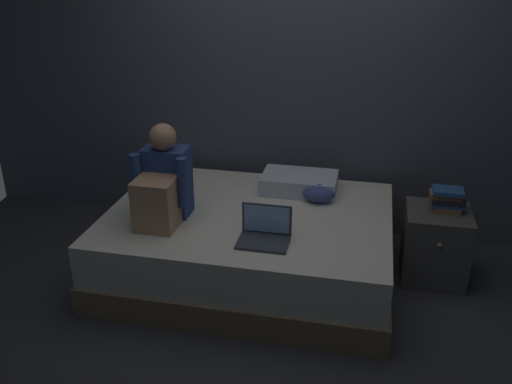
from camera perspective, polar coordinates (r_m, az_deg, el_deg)
The scene contains 9 objects.
ground_plane at distance 3.84m, azimuth 1.25°, elevation -11.02°, with size 8.00×8.00×0.00m, color #2D2D33.
wall_back at distance 4.42m, azimuth 4.50°, elevation 12.74°, with size 5.60×0.10×2.70m, color #424751.
bed at distance 3.99m, azimuth -0.71°, elevation -5.36°, with size 2.00×1.50×0.50m.
nightstand at distance 4.16m, azimuth 17.92°, elevation -5.15°, with size 0.44×0.46×0.52m.
person_sitting at distance 3.73m, azimuth -9.58°, elevation 0.73°, with size 0.39×0.44×0.66m.
laptop at distance 3.49m, azimuth 0.90°, elevation -4.21°, with size 0.32×0.23×0.22m.
pillow at distance 4.21m, azimuth 4.47°, elevation 0.96°, with size 0.56×0.36×0.13m, color silver.
book_stack at distance 4.04m, azimuth 19.08°, elevation -0.70°, with size 0.24×0.17×0.16m.
clothes_pile at distance 4.09m, azimuth 6.16°, elevation 0.15°, with size 0.29×0.31×0.13m.
Camera 1 is at (0.59, -3.10, 2.19)m, focal length 38.88 mm.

